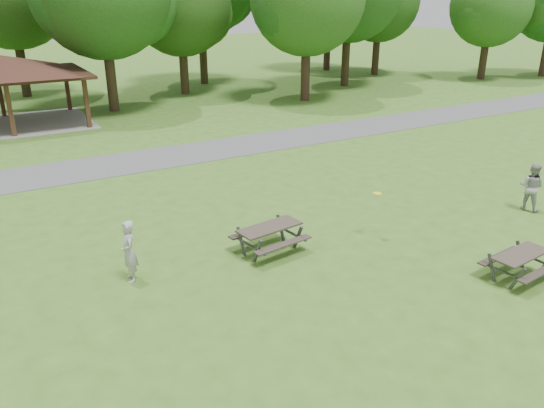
{
  "coord_description": "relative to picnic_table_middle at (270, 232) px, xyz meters",
  "views": [
    {
      "loc": [
        -5.85,
        -7.82,
        6.77
      ],
      "look_at": [
        1.0,
        4.0,
        1.3
      ],
      "focal_mm": 35.0,
      "sensor_mm": 36.0,
      "label": 1
    }
  ],
  "objects": [
    {
      "name": "ground",
      "position": [
        -0.78,
        -3.75,
        -0.58
      ],
      "size": [
        160.0,
        160.0,
        0.0
      ],
      "primitive_type": "plane",
      "color": "#38641C",
      "rests_on": "ground"
    },
    {
      "name": "asphalt_path",
      "position": [
        -0.78,
        10.25,
        -0.57
      ],
      "size": [
        120.0,
        3.2,
        0.02
      ],
      "primitive_type": "cube",
      "color": "#4C4C4F",
      "rests_on": "ground"
    },
    {
      "name": "frisbee_thrower",
      "position": [
        -3.81,
        0.36,
        0.22
      ],
      "size": [
        0.45,
        0.63,
        1.61
      ],
      "primitive_type": "imported",
      "rotation": [
        0.0,
        0.0,
        -1.69
      ],
      "color": "#A6A6A8",
      "rests_on": "ground"
    },
    {
      "name": "tree_row_g",
      "position": [
        13.31,
        18.28,
        5.75
      ],
      "size": [
        7.77,
        7.4,
        10.25
      ],
      "color": "black",
      "rests_on": "ground"
    },
    {
      "name": "tree_row_j",
      "position": [
        31.3,
        18.78,
        4.98
      ],
      "size": [
        6.72,
        6.4,
        8.96
      ],
      "color": "black",
      "rests_on": "ground"
    },
    {
      "name": "tree_row_f",
      "position": [
        7.31,
        24.78,
        5.26
      ],
      "size": [
        7.35,
        7.0,
        9.55
      ],
      "color": "#302215",
      "rests_on": "ground"
    },
    {
      "name": "frisbee_catcher",
      "position": [
        9.02,
        -1.65,
        0.22
      ],
      "size": [
        0.82,
        0.93,
        1.61
      ],
      "primitive_type": "imported",
      "rotation": [
        0.0,
        0.0,
        1.89
      ],
      "color": "#9B9A9D",
      "rests_on": "ground"
    },
    {
      "name": "picnic_table_far",
      "position": [
        4.71,
        -4.46,
        -0.06
      ],
      "size": [
        1.76,
        1.47,
        0.71
      ],
      "color": "#322B24",
      "rests_on": "ground"
    },
    {
      "name": "tree_row_i",
      "position": [
        25.31,
        25.28,
        5.33
      ],
      "size": [
        7.14,
        6.8,
        9.52
      ],
      "color": "black",
      "rests_on": "ground"
    },
    {
      "name": "picnic_table_middle",
      "position": [
        0.0,
        0.0,
        0.0
      ],
      "size": [
        2.0,
        1.69,
        0.79
      ],
      "color": "#322A24",
      "rests_on": "ground"
    },
    {
      "name": "frisbee_in_flight",
      "position": [
        3.17,
        -0.73,
        0.79
      ],
      "size": [
        0.32,
        0.32,
        0.02
      ],
      "color": "yellow",
      "rests_on": "ground"
    }
  ]
}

